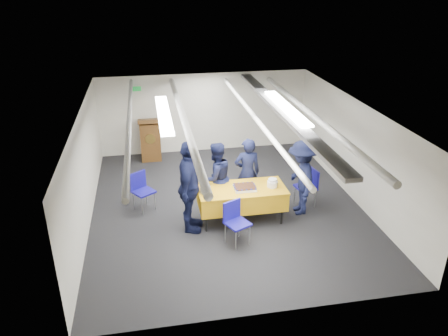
{
  "coord_description": "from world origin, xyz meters",
  "views": [
    {
      "loc": [
        -1.63,
        -8.6,
        4.94
      ],
      "look_at": [
        -0.09,
        -0.2,
        1.05
      ],
      "focal_mm": 35.0,
      "sensor_mm": 36.0,
      "label": 1
    }
  ],
  "objects_px": {
    "sheet_cake": "(245,188)",
    "chair_near": "(235,218)",
    "serving_table": "(242,197)",
    "chair_right": "(309,183)",
    "sailor_d": "(301,178)",
    "chair_left": "(141,187)",
    "sailor_a": "(247,173)",
    "sailor_c": "(189,187)",
    "podium": "(150,139)",
    "sailor_b": "(216,178)"
  },
  "relations": [
    {
      "from": "chair_left",
      "to": "sailor_b",
      "type": "relative_size",
      "value": 0.54
    },
    {
      "from": "sailor_b",
      "to": "sailor_d",
      "type": "relative_size",
      "value": 0.96
    },
    {
      "from": "chair_near",
      "to": "sailor_b",
      "type": "xyz_separation_m",
      "value": [
        -0.16,
        1.29,
        0.28
      ]
    },
    {
      "from": "podium",
      "to": "sailor_d",
      "type": "bearing_deg",
      "value": -48.96
    },
    {
      "from": "sheet_cake",
      "to": "chair_left",
      "type": "distance_m",
      "value": 2.36
    },
    {
      "from": "serving_table",
      "to": "sailor_a",
      "type": "bearing_deg",
      "value": 67.41
    },
    {
      "from": "chair_near",
      "to": "sailor_a",
      "type": "bearing_deg",
      "value": 68.06
    },
    {
      "from": "podium",
      "to": "sailor_b",
      "type": "bearing_deg",
      "value": -67.37
    },
    {
      "from": "sailor_a",
      "to": "sheet_cake",
      "type": "bearing_deg",
      "value": 73.65
    },
    {
      "from": "chair_right",
      "to": "chair_left",
      "type": "distance_m",
      "value": 3.78
    },
    {
      "from": "podium",
      "to": "chair_right",
      "type": "relative_size",
      "value": 1.44
    },
    {
      "from": "chair_left",
      "to": "sailor_c",
      "type": "bearing_deg",
      "value": -47.6
    },
    {
      "from": "chair_near",
      "to": "sailor_d",
      "type": "xyz_separation_m",
      "value": [
        1.64,
        0.88,
        0.31
      ]
    },
    {
      "from": "chair_right",
      "to": "podium",
      "type": "bearing_deg",
      "value": 136.34
    },
    {
      "from": "sailor_c",
      "to": "sailor_d",
      "type": "bearing_deg",
      "value": -69.33
    },
    {
      "from": "sheet_cake",
      "to": "sailor_d",
      "type": "bearing_deg",
      "value": 7.34
    },
    {
      "from": "chair_right",
      "to": "sailor_c",
      "type": "height_order",
      "value": "sailor_c"
    },
    {
      "from": "chair_left",
      "to": "sailor_a",
      "type": "xyz_separation_m",
      "value": [
        2.36,
        -0.26,
        0.28
      ]
    },
    {
      "from": "serving_table",
      "to": "chair_near",
      "type": "distance_m",
      "value": 0.84
    },
    {
      "from": "serving_table",
      "to": "sailor_a",
      "type": "relative_size",
      "value": 1.14
    },
    {
      "from": "sailor_c",
      "to": "sailor_b",
      "type": "bearing_deg",
      "value": -29.36
    },
    {
      "from": "chair_left",
      "to": "sheet_cake",
      "type": "bearing_deg",
      "value": -24.13
    },
    {
      "from": "sailor_a",
      "to": "sailor_d",
      "type": "relative_size",
      "value": 0.96
    },
    {
      "from": "chair_left",
      "to": "sailor_b",
      "type": "xyz_separation_m",
      "value": [
        1.62,
        -0.39,
        0.28
      ]
    },
    {
      "from": "chair_near",
      "to": "chair_left",
      "type": "bearing_deg",
      "value": 136.81
    },
    {
      "from": "chair_right",
      "to": "sailor_c",
      "type": "bearing_deg",
      "value": -168.23
    },
    {
      "from": "sailor_c",
      "to": "sheet_cake",
      "type": "bearing_deg",
      "value": -70.35
    },
    {
      "from": "sailor_a",
      "to": "sailor_c",
      "type": "height_order",
      "value": "sailor_c"
    },
    {
      "from": "sheet_cake",
      "to": "chair_near",
      "type": "bearing_deg",
      "value": -116.36
    },
    {
      "from": "chair_left",
      "to": "sailor_d",
      "type": "height_order",
      "value": "sailor_d"
    },
    {
      "from": "sailor_d",
      "to": "chair_left",
      "type": "bearing_deg",
      "value": -98.57
    },
    {
      "from": "sailor_b",
      "to": "chair_left",
      "type": "bearing_deg",
      "value": -37.74
    },
    {
      "from": "serving_table",
      "to": "chair_right",
      "type": "height_order",
      "value": "chair_right"
    },
    {
      "from": "sheet_cake",
      "to": "chair_left",
      "type": "bearing_deg",
      "value": 155.87
    },
    {
      "from": "chair_near",
      "to": "sheet_cake",
      "type": "bearing_deg",
      "value": 63.64
    },
    {
      "from": "sheet_cake",
      "to": "chair_right",
      "type": "distance_m",
      "value": 1.7
    },
    {
      "from": "chair_left",
      "to": "sailor_d",
      "type": "relative_size",
      "value": 0.52
    },
    {
      "from": "chair_left",
      "to": "sailor_c",
      "type": "distance_m",
      "value": 1.52
    },
    {
      "from": "serving_table",
      "to": "sheet_cake",
      "type": "relative_size",
      "value": 3.99
    },
    {
      "from": "sailor_d",
      "to": "sheet_cake",
      "type": "bearing_deg",
      "value": -78.18
    },
    {
      "from": "podium",
      "to": "sailor_c",
      "type": "xyz_separation_m",
      "value": [
        0.69,
        -3.88,
        0.36
      ]
    },
    {
      "from": "chair_right",
      "to": "sheet_cake",
      "type": "bearing_deg",
      "value": -163.78
    },
    {
      "from": "sheet_cake",
      "to": "chair_near",
      "type": "distance_m",
      "value": 0.85
    },
    {
      "from": "chair_left",
      "to": "sailor_c",
      "type": "relative_size",
      "value": 0.44
    },
    {
      "from": "sailor_a",
      "to": "serving_table",
      "type": "bearing_deg",
      "value": 68.16
    },
    {
      "from": "chair_right",
      "to": "sailor_d",
      "type": "xyz_separation_m",
      "value": [
        -0.32,
        -0.3,
        0.31
      ]
    },
    {
      "from": "serving_table",
      "to": "chair_right",
      "type": "relative_size",
      "value": 2.12
    },
    {
      "from": "chair_near",
      "to": "sailor_d",
      "type": "distance_m",
      "value": 1.89
    },
    {
      "from": "podium",
      "to": "chair_near",
      "type": "xyz_separation_m",
      "value": [
        1.5,
        -4.49,
        -0.08
      ]
    },
    {
      "from": "sailor_b",
      "to": "sailor_d",
      "type": "distance_m",
      "value": 1.85
    }
  ]
}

